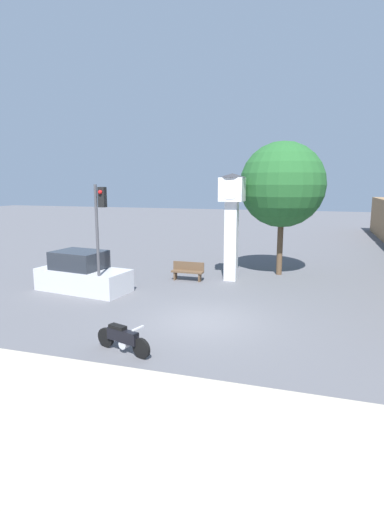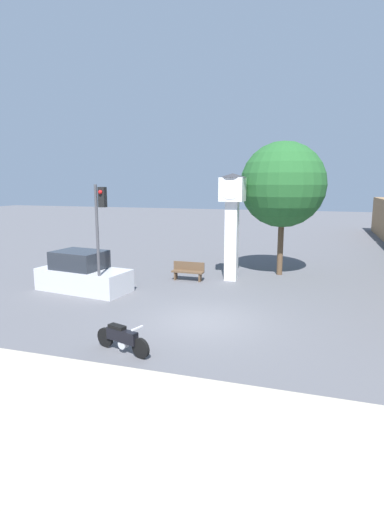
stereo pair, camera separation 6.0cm
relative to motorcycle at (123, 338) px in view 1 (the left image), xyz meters
name	(u,v)px [view 1 (the left image)]	position (x,y,z in m)	size (l,w,h in m)	color
ground_plane	(203,321)	(1.49, 3.20, -0.42)	(120.00, 120.00, 0.00)	#56565B
sidewalk_strip	(97,447)	(1.49, -4.00, -0.37)	(36.00, 6.00, 0.10)	#B2A893
motorcycle	(123,338)	(0.00, 0.00, 0.00)	(1.92, 0.73, 0.87)	black
clock_tower	(232,210)	(1.18, 9.48, 3.05)	(1.36, 1.36, 5.25)	white
traffic_light	(100,222)	(-3.23, 4.54, 2.81)	(0.50, 0.35, 4.74)	#47474C
street_tree	(282,185)	(3.38, 11.45, 4.28)	(4.36, 4.36, 6.89)	brown
bench	(188,271)	(-0.85, 8.77, 0.07)	(1.60, 0.44, 0.92)	brown
parked_car	(82,274)	(-4.80, 5.54, 0.33)	(4.41, 2.38, 1.80)	silver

